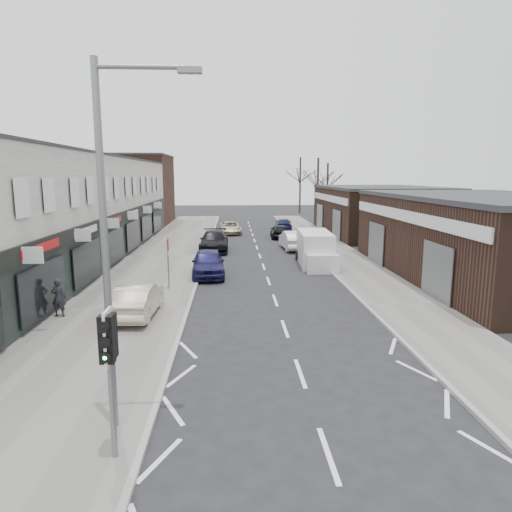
{
  "coord_description": "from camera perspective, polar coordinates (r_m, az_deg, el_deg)",
  "views": [
    {
      "loc": [
        -1.96,
        -10.59,
        5.77
      ],
      "look_at": [
        -1.04,
        7.31,
        2.6
      ],
      "focal_mm": 32.0,
      "sensor_mm": 36.0,
      "label": 1
    }
  ],
  "objects": [
    {
      "name": "parked_car_right_c",
      "position": [
        48.99,
        3.47,
        3.97
      ],
      "size": [
        2.1,
        4.37,
        1.23
      ],
      "primitive_type": "imported",
      "rotation": [
        0.0,
        0.0,
        3.05
      ],
      "color": "#151A42",
      "rests_on": "ground"
    },
    {
      "name": "tree_far_a",
      "position": [
        59.89,
        7.62,
        4.41
      ],
      "size": [
        3.6,
        3.6,
        8.0
      ],
      "primitive_type": null,
      "color": "#382D26",
      "rests_on": "ground"
    },
    {
      "name": "street_lamp",
      "position": [
        10.19,
        -17.53,
        3.08
      ],
      "size": [
        2.23,
        0.22,
        8.0
      ],
      "color": "slate",
      "rests_on": "pavement_left"
    },
    {
      "name": "parked_car_left_a",
      "position": [
        26.57,
        -6.01,
        -0.87
      ],
      "size": [
        2.07,
        4.63,
        1.55
      ],
      "primitive_type": "imported",
      "rotation": [
        0.0,
        0.0,
        0.05
      ],
      "color": "#191646",
      "rests_on": "ground"
    },
    {
      "name": "white_van",
      "position": [
        29.9,
        7.41,
        0.81
      ],
      "size": [
        2.19,
        5.65,
        2.16
      ],
      "rotation": [
        0.0,
        0.0,
        -0.05
      ],
      "color": "silver",
      "rests_on": "ground"
    },
    {
      "name": "traffic_light",
      "position": [
        9.53,
        -17.92,
        -11.1
      ],
      "size": [
        0.28,
        0.6,
        3.1
      ],
      "color": "slate",
      "rests_on": "pavement_left"
    },
    {
      "name": "ground",
      "position": [
        12.22,
        7.0,
        -18.22
      ],
      "size": [
        160.0,
        160.0,
        0.0
      ],
      "primitive_type": "plane",
      "color": "black",
      "rests_on": "ground"
    },
    {
      "name": "tree_far_c",
      "position": [
        71.6,
        5.48,
        5.36
      ],
      "size": [
        3.6,
        3.6,
        8.5
      ],
      "primitive_type": null,
      "color": "#382D26",
      "rests_on": "ground"
    },
    {
      "name": "parked_car_right_a",
      "position": [
        36.11,
        4.64,
        2.0
      ],
      "size": [
        1.85,
        4.63,
        1.5
      ],
      "primitive_type": "imported",
      "rotation": [
        0.0,
        0.0,
        3.2
      ],
      "color": "silver",
      "rests_on": "ground"
    },
    {
      "name": "brick_block_far",
      "position": [
        56.8,
        -14.82,
        7.91
      ],
      "size": [
        8.0,
        10.0,
        8.0
      ],
      "primitive_type": "cube",
      "color": "#42271C",
      "rests_on": "ground"
    },
    {
      "name": "right_unit_far",
      "position": [
        47.01,
        15.03,
        5.39
      ],
      "size": [
        10.0,
        16.0,
        4.5
      ],
      "primitive_type": "cube",
      "color": "#322017",
      "rests_on": "ground"
    },
    {
      "name": "shop_terrace_left",
      "position": [
        32.3,
        -23.98,
        5.23
      ],
      "size": [
        8.0,
        41.0,
        7.1
      ],
      "primitive_type": "cube",
      "color": "silver",
      "rests_on": "ground"
    },
    {
      "name": "pavement_right",
      "position": [
        33.98,
        10.2,
        0.19
      ],
      "size": [
        3.5,
        64.0,
        0.12
      ],
      "primitive_type": "cube",
      "color": "slate",
      "rests_on": "ground"
    },
    {
      "name": "pavement_left",
      "position": [
        33.43,
        -11.15,
        0.0
      ],
      "size": [
        5.5,
        64.0,
        0.12
      ],
      "primitive_type": "cube",
      "color": "slate",
      "rests_on": "ground"
    },
    {
      "name": "right_unit_near",
      "position": [
        28.75,
        27.29,
        1.88
      ],
      "size": [
        10.0,
        18.0,
        4.5
      ],
      "primitive_type": "cube",
      "color": "#322017",
      "rests_on": "ground"
    },
    {
      "name": "parked_car_left_c",
      "position": [
        45.83,
        -3.24,
        3.55
      ],
      "size": [
        2.4,
        4.56,
        1.22
      ],
      "primitive_type": "imported",
      "rotation": [
        0.0,
        0.0,
        0.08
      ],
      "color": "beige",
      "rests_on": "ground"
    },
    {
      "name": "sedan_on_pavement",
      "position": [
        19.24,
        -14.58,
        -5.29
      ],
      "size": [
        1.57,
        4.14,
        1.35
      ],
      "primitive_type": "imported",
      "rotation": [
        0.0,
        0.0,
        3.11
      ],
      "color": "#B7AD93",
      "rests_on": "pavement_left"
    },
    {
      "name": "warning_sign",
      "position": [
        23.09,
        -10.88,
        0.96
      ],
      "size": [
        0.12,
        0.8,
        2.7
      ],
      "color": "slate",
      "rests_on": "pavement_left"
    },
    {
      "name": "parked_car_left_b",
      "position": [
        35.4,
        -5.26,
        1.87
      ],
      "size": [
        2.19,
        5.32,
        1.54
      ],
      "primitive_type": "imported",
      "rotation": [
        0.0,
        0.0,
        0.0
      ],
      "color": "black",
      "rests_on": "ground"
    },
    {
      "name": "pedestrian",
      "position": [
        20.14,
        -23.45,
        -4.78
      ],
      "size": [
        0.6,
        0.41,
        1.58
      ],
      "primitive_type": "imported",
      "rotation": [
        0.0,
        0.0,
        3.08
      ],
      "color": "#222227",
      "rests_on": "pavement_left"
    },
    {
      "name": "parked_car_right_b",
      "position": [
        42.69,
        2.91,
        3.13
      ],
      "size": [
        1.69,
        3.89,
        1.31
      ],
      "primitive_type": "imported",
      "rotation": [
        0.0,
        0.0,
        3.1
      ],
      "color": "black",
      "rests_on": "ground"
    },
    {
      "name": "tree_far_b",
      "position": [
        66.23,
        8.81,
        4.91
      ],
      "size": [
        3.6,
        3.6,
        7.5
      ],
      "primitive_type": null,
      "color": "#382D26",
      "rests_on": "ground"
    }
  ]
}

